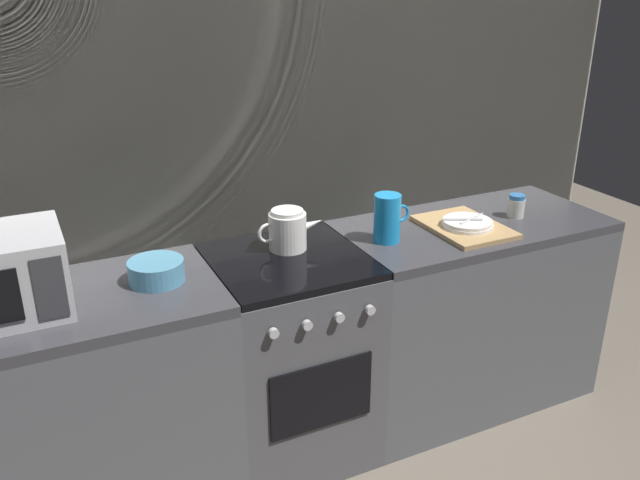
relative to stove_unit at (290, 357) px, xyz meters
The scene contains 10 objects.
ground_plane 0.45m from the stove_unit, 90.00° to the left, with size 8.00×8.00×0.00m, color #6B6054.
back_wall 0.82m from the stove_unit, 90.00° to the left, with size 3.60×0.05×2.40m.
counter_left 0.90m from the stove_unit, behind, with size 1.20×0.60×0.90m.
stove_unit is the anchor object (origin of this frame).
counter_right 0.90m from the stove_unit, ahead, with size 1.20×0.60×0.90m.
kettle 0.54m from the stove_unit, 66.00° to the left, with size 0.28×0.15×0.17m.
mixing_bowl 0.70m from the stove_unit, behind, with size 0.20×0.20×0.08m, color teal.
pitcher 0.70m from the stove_unit, ahead, with size 0.16×0.11×0.20m.
dish_pile 0.93m from the stove_unit, ahead, with size 0.30×0.40×0.06m.
spice_jar 1.22m from the stove_unit, ahead, with size 0.08×0.08×0.10m.
Camera 1 is at (-0.91, -2.17, 1.95)m, focal length 37.06 mm.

